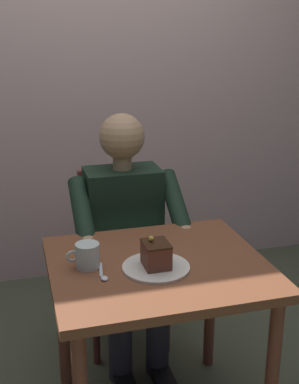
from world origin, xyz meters
The scene contains 8 objects.
cafe_rear_panel centered at (0.00, -1.49, 1.50)m, with size 6.40×0.12×3.00m, color beige.
dining_table centered at (0.00, 0.00, 0.63)m, with size 0.82×0.71×0.74m.
chair centered at (0.00, -0.70, 0.49)m, with size 0.42×0.42×0.89m.
seated_person centered at (0.00, -0.53, 0.63)m, with size 0.53×0.58×1.21m.
dessert_plate centered at (0.02, 0.04, 0.74)m, with size 0.25×0.25×0.01m, color silver.
cake_slice centered at (0.02, 0.04, 0.80)m, with size 0.09×0.11×0.11m.
coffee_cup centered at (0.26, -0.03, 0.79)m, with size 0.12×0.09×0.09m.
dessert_spoon centered at (0.22, 0.05, 0.74)m, with size 0.03×0.14×0.01m.
Camera 1 is at (0.49, 1.66, 1.60)m, focal length 47.30 mm.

